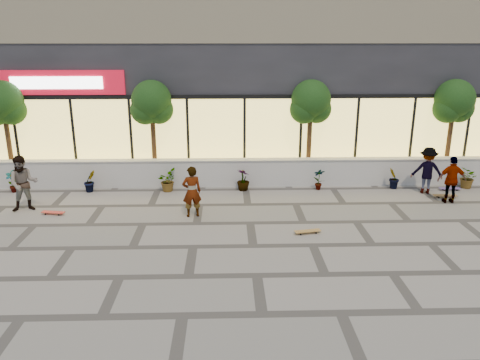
{
  "coord_description": "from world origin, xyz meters",
  "views": [
    {
      "loc": [
        -0.69,
        -9.96,
        5.47
      ],
      "look_at": [
        -0.3,
        3.52,
        1.3
      ],
      "focal_mm": 35.0,
      "sensor_mm": 36.0,
      "label": 1
    }
  ],
  "objects_px": {
    "tree_east": "(454,104)",
    "skater_left": "(24,184)",
    "skateboard_center": "(308,231)",
    "tree_midwest": "(152,105)",
    "skateboard_right_near": "(445,195)",
    "tree_mideast": "(311,104)",
    "tree_west": "(3,106)",
    "skater_right_near": "(452,180)",
    "skater_center": "(192,192)",
    "skateboard_right_far": "(450,188)",
    "skater_right_far": "(427,170)",
    "skateboard_left": "(53,212)"
  },
  "relations": [
    {
      "from": "tree_east",
      "to": "skater_left",
      "type": "relative_size",
      "value": 2.13
    },
    {
      "from": "tree_east",
      "to": "skateboard_center",
      "type": "xyz_separation_m",
      "value": [
        -6.38,
        -5.28,
        -2.91
      ]
    },
    {
      "from": "tree_midwest",
      "to": "tree_east",
      "type": "distance_m",
      "value": 11.5
    },
    {
      "from": "tree_east",
      "to": "skateboard_right_near",
      "type": "bearing_deg",
      "value": -113.54
    },
    {
      "from": "skateboard_center",
      "to": "tree_mideast",
      "type": "bearing_deg",
      "value": 69.27
    },
    {
      "from": "tree_west",
      "to": "skater_right_near",
      "type": "relative_size",
      "value": 2.41
    },
    {
      "from": "tree_midwest",
      "to": "tree_east",
      "type": "relative_size",
      "value": 1.0
    },
    {
      "from": "tree_east",
      "to": "skater_center",
      "type": "bearing_deg",
      "value": -158.76
    },
    {
      "from": "tree_east",
      "to": "skater_left",
      "type": "distance_m",
      "value": 15.71
    },
    {
      "from": "skater_center",
      "to": "skater_right_near",
      "type": "height_order",
      "value": "skater_center"
    },
    {
      "from": "tree_midwest",
      "to": "skateboard_right_far",
      "type": "relative_size",
      "value": 5.12
    },
    {
      "from": "skater_left",
      "to": "skateboard_right_near",
      "type": "relative_size",
      "value": 2.23
    },
    {
      "from": "skater_right_far",
      "to": "skateboard_left",
      "type": "relative_size",
      "value": 2.21
    },
    {
      "from": "skater_right_far",
      "to": "skateboard_left",
      "type": "distance_m",
      "value": 12.92
    },
    {
      "from": "skateboard_right_far",
      "to": "skater_left",
      "type": "bearing_deg",
      "value": -171.96
    },
    {
      "from": "tree_midwest",
      "to": "skater_center",
      "type": "height_order",
      "value": "tree_midwest"
    },
    {
      "from": "skateboard_left",
      "to": "skateboard_right_far",
      "type": "relative_size",
      "value": 1.0
    },
    {
      "from": "skater_center",
      "to": "skateboard_right_near",
      "type": "xyz_separation_m",
      "value": [
        8.8,
        1.51,
        -0.74
      ]
    },
    {
      "from": "skateboard_center",
      "to": "skateboard_right_near",
      "type": "bearing_deg",
      "value": 17.75
    },
    {
      "from": "skater_right_far",
      "to": "skateboard_right_far",
      "type": "relative_size",
      "value": 2.21
    },
    {
      "from": "tree_west",
      "to": "skateboard_left",
      "type": "distance_m",
      "value": 5.34
    },
    {
      "from": "skateboard_center",
      "to": "skateboard_right_far",
      "type": "relative_size",
      "value": 1.04
    },
    {
      "from": "skater_center",
      "to": "skater_left",
      "type": "bearing_deg",
      "value": -20.0
    },
    {
      "from": "tree_mideast",
      "to": "skateboard_center",
      "type": "distance_m",
      "value": 6.09
    },
    {
      "from": "skateboard_left",
      "to": "skateboard_right_near",
      "type": "distance_m",
      "value": 13.33
    },
    {
      "from": "tree_east",
      "to": "skateboard_right_near",
      "type": "xyz_separation_m",
      "value": [
        -1.0,
        -2.29,
        -2.9
      ]
    },
    {
      "from": "tree_mideast",
      "to": "skateboard_right_near",
      "type": "xyz_separation_m",
      "value": [
        4.5,
        -2.29,
        -2.9
      ]
    },
    {
      "from": "skateboard_right_near",
      "to": "skateboard_right_far",
      "type": "distance_m",
      "value": 0.96
    },
    {
      "from": "skateboard_right_near",
      "to": "skateboard_left",
      "type": "bearing_deg",
      "value": -171.59
    },
    {
      "from": "tree_west",
      "to": "tree_mideast",
      "type": "distance_m",
      "value": 11.5
    },
    {
      "from": "skater_right_far",
      "to": "skater_center",
      "type": "bearing_deg",
      "value": 28.47
    },
    {
      "from": "skateboard_left",
      "to": "skateboard_right_far",
      "type": "xyz_separation_m",
      "value": [
        13.8,
        2.04,
        0.0
      ]
    },
    {
      "from": "tree_mideast",
      "to": "skater_left",
      "type": "relative_size",
      "value": 2.13
    },
    {
      "from": "skateboard_right_near",
      "to": "skateboard_right_far",
      "type": "xyz_separation_m",
      "value": [
        0.54,
        0.79,
        -0.01
      ]
    },
    {
      "from": "skater_center",
      "to": "tree_mideast",
      "type": "bearing_deg",
      "value": -151.44
    },
    {
      "from": "tree_midwest",
      "to": "skateboard_right_far",
      "type": "xyz_separation_m",
      "value": [
        11.04,
        -1.5,
        -2.91
      ]
    },
    {
      "from": "skateboard_left",
      "to": "skater_right_near",
      "type": "bearing_deg",
      "value": 13.49
    },
    {
      "from": "tree_midwest",
      "to": "skateboard_left",
      "type": "xyz_separation_m",
      "value": [
        -2.77,
        -3.54,
        -2.91
      ]
    },
    {
      "from": "skater_right_far",
      "to": "skateboard_left",
      "type": "xyz_separation_m",
      "value": [
        -12.77,
        -1.8,
        -0.77
      ]
    },
    {
      "from": "tree_west",
      "to": "tree_east",
      "type": "relative_size",
      "value": 1.0
    },
    {
      "from": "skater_center",
      "to": "skateboard_left",
      "type": "height_order",
      "value": "skater_center"
    },
    {
      "from": "tree_east",
      "to": "skateboard_center",
      "type": "distance_m",
      "value": 8.78
    },
    {
      "from": "tree_mideast",
      "to": "skateboard_center",
      "type": "xyz_separation_m",
      "value": [
        -0.88,
        -5.28,
        -2.91
      ]
    },
    {
      "from": "tree_west",
      "to": "skater_center",
      "type": "bearing_deg",
      "value": -27.87
    },
    {
      "from": "tree_west",
      "to": "skater_left",
      "type": "height_order",
      "value": "tree_west"
    },
    {
      "from": "tree_west",
      "to": "skater_right_near",
      "type": "bearing_deg",
      "value": -9.97
    },
    {
      "from": "tree_mideast",
      "to": "skater_center",
      "type": "bearing_deg",
      "value": -138.46
    },
    {
      "from": "tree_mideast",
      "to": "skateboard_right_far",
      "type": "height_order",
      "value": "tree_mideast"
    },
    {
      "from": "skater_center",
      "to": "skateboard_right_far",
      "type": "relative_size",
      "value": 2.14
    },
    {
      "from": "skater_center",
      "to": "skateboard_right_far",
      "type": "height_order",
      "value": "skater_center"
    }
  ]
}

